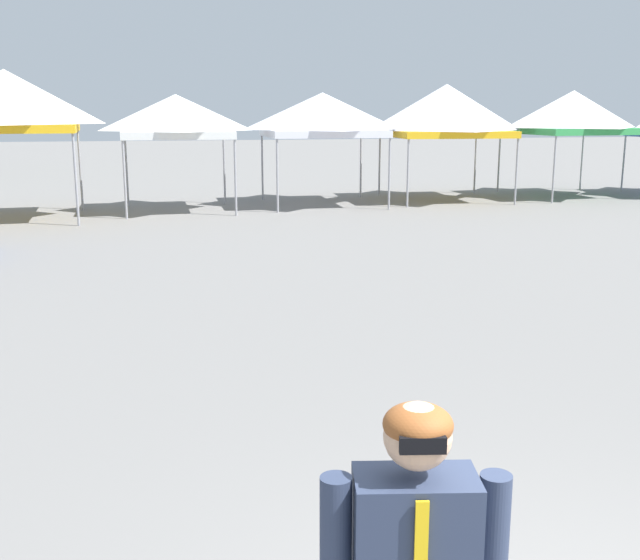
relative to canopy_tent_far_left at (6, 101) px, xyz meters
The scene contains 5 objects.
canopy_tent_far_left is the anchor object (origin of this frame).
canopy_tent_far_right 4.26m from the canopy_tent_far_left, 12.20° to the left, with size 2.98×2.98×3.14m.
canopy_tent_left_of_center 8.47m from the canopy_tent_far_left, 10.02° to the left, with size 3.34×3.34×3.22m.
canopy_tent_behind_center 12.41m from the canopy_tent_far_left, ahead, with size 3.58×3.58×3.49m.
canopy_tent_right_of_center 16.71m from the canopy_tent_far_left, ahead, with size 3.65×3.65×3.33m.
Camera 1 is at (-1.90, -2.55, 2.72)m, focal length 42.99 mm.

